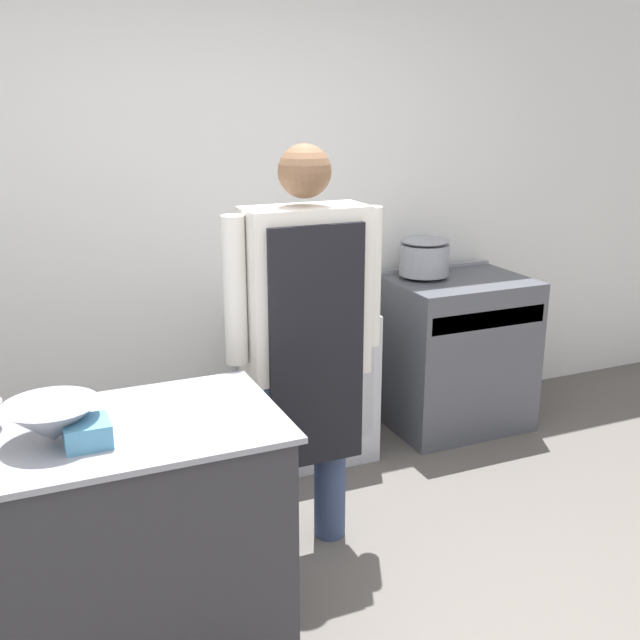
{
  "coord_description": "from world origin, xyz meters",
  "views": [
    {
      "loc": [
        -1.13,
        -1.74,
        1.9
      ],
      "look_at": [
        0.13,
        1.17,
        0.95
      ],
      "focal_mm": 42.0,
      "sensor_mm": 36.0,
      "label": 1
    }
  ],
  "objects_px": {
    "stock_pot": "(424,255)",
    "person_cook": "(306,328)",
    "mixing_bowl": "(52,422)",
    "plastic_tub": "(87,433)",
    "stove": "(456,352)",
    "fridge_unit": "(307,380)"
  },
  "relations": [
    {
      "from": "stock_pot",
      "to": "mixing_bowl",
      "type": "bearing_deg",
      "value": -146.17
    },
    {
      "from": "fridge_unit",
      "to": "person_cook",
      "type": "xyz_separation_m",
      "value": [
        -0.35,
        -0.84,
        0.58
      ]
    },
    {
      "from": "person_cook",
      "to": "plastic_tub",
      "type": "relative_size",
      "value": 13.01
    },
    {
      "from": "mixing_bowl",
      "to": "stock_pot",
      "type": "relative_size",
      "value": 1.0
    },
    {
      "from": "fridge_unit",
      "to": "person_cook",
      "type": "relative_size",
      "value": 0.47
    },
    {
      "from": "fridge_unit",
      "to": "mixing_bowl",
      "type": "height_order",
      "value": "mixing_bowl"
    },
    {
      "from": "plastic_tub",
      "to": "person_cook",
      "type": "bearing_deg",
      "value": 31.83
    },
    {
      "from": "stock_pot",
      "to": "person_cook",
      "type": "bearing_deg",
      "value": -140.47
    },
    {
      "from": "stock_pot",
      "to": "plastic_tub",
      "type": "bearing_deg",
      "value": -143.82
    },
    {
      "from": "stove",
      "to": "fridge_unit",
      "type": "xyz_separation_m",
      "value": [
        -0.94,
        0.03,
        -0.04
      ]
    },
    {
      "from": "stove",
      "to": "fridge_unit",
      "type": "relative_size",
      "value": 1.12
    },
    {
      "from": "plastic_tub",
      "to": "stock_pot",
      "type": "distance_m",
      "value": 2.54
    },
    {
      "from": "plastic_tub",
      "to": "stove",
      "type": "bearing_deg",
      "value": 31.99
    },
    {
      "from": "stove",
      "to": "person_cook",
      "type": "relative_size",
      "value": 0.53
    },
    {
      "from": "person_cook",
      "to": "stock_pot",
      "type": "relative_size",
      "value": 6.08
    },
    {
      "from": "mixing_bowl",
      "to": "stock_pot",
      "type": "height_order",
      "value": "stock_pot"
    },
    {
      "from": "plastic_tub",
      "to": "stock_pot",
      "type": "xyz_separation_m",
      "value": [
        2.05,
        1.5,
        0.08
      ]
    },
    {
      "from": "fridge_unit",
      "to": "mixing_bowl",
      "type": "bearing_deg",
      "value": -135.46
    },
    {
      "from": "stove",
      "to": "mixing_bowl",
      "type": "xyz_separation_m",
      "value": [
        -2.32,
        -1.33,
        0.52
      ]
    },
    {
      "from": "mixing_bowl",
      "to": "stock_pot",
      "type": "bearing_deg",
      "value": 33.83
    },
    {
      "from": "stove",
      "to": "person_cook",
      "type": "xyz_separation_m",
      "value": [
        -1.29,
        -0.81,
        0.54
      ]
    },
    {
      "from": "plastic_tub",
      "to": "stock_pot",
      "type": "height_order",
      "value": "stock_pot"
    }
  ]
}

